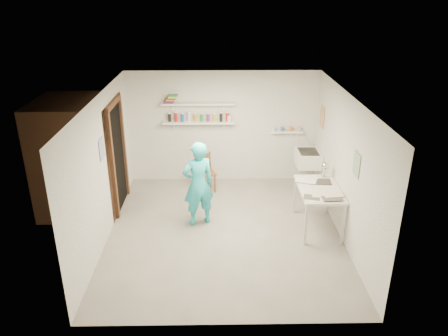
{
  "coord_description": "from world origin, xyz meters",
  "views": [
    {
      "loc": [
        -0.12,
        -6.6,
        4.04
      ],
      "look_at": [
        0.0,
        0.4,
        1.05
      ],
      "focal_mm": 35.0,
      "sensor_mm": 36.0,
      "label": 1
    }
  ],
  "objects_px": {
    "man": "(198,184)",
    "wooden_chair": "(205,173)",
    "belfast_sink": "(308,158)",
    "work_table": "(318,208)",
    "desk_lamp": "(326,166)",
    "wall_clock": "(203,166)"
  },
  "relations": [
    {
      "from": "man",
      "to": "desk_lamp",
      "type": "distance_m",
      "value": 2.31
    },
    {
      "from": "belfast_sink",
      "to": "wall_clock",
      "type": "xyz_separation_m",
      "value": [
        -2.12,
        -1.17,
        0.34
      ]
    },
    {
      "from": "work_table",
      "to": "desk_lamp",
      "type": "distance_m",
      "value": 0.79
    },
    {
      "from": "belfast_sink",
      "to": "wooden_chair",
      "type": "height_order",
      "value": "belfast_sink"
    },
    {
      "from": "desk_lamp",
      "to": "belfast_sink",
      "type": "bearing_deg",
      "value": 94.24
    },
    {
      "from": "man",
      "to": "wooden_chair",
      "type": "bearing_deg",
      "value": -116.51
    },
    {
      "from": "wall_clock",
      "to": "work_table",
      "type": "bearing_deg",
      "value": -34.04
    },
    {
      "from": "man",
      "to": "wooden_chair",
      "type": "relative_size",
      "value": 1.94
    },
    {
      "from": "belfast_sink",
      "to": "desk_lamp",
      "type": "distance_m",
      "value": 1.15
    },
    {
      "from": "belfast_sink",
      "to": "work_table",
      "type": "distance_m",
      "value": 1.6
    },
    {
      "from": "work_table",
      "to": "man",
      "type": "bearing_deg",
      "value": 174.72
    },
    {
      "from": "wall_clock",
      "to": "desk_lamp",
      "type": "relative_size",
      "value": 1.93
    },
    {
      "from": "wall_clock",
      "to": "wooden_chair",
      "type": "xyz_separation_m",
      "value": [
        -0.0,
        1.13,
        -0.64
      ]
    },
    {
      "from": "wall_clock",
      "to": "desk_lamp",
      "type": "xyz_separation_m",
      "value": [
        2.2,
        0.07,
        -0.05
      ]
    },
    {
      "from": "man",
      "to": "work_table",
      "type": "xyz_separation_m",
      "value": [
        2.09,
        -0.19,
        -0.39
      ]
    },
    {
      "from": "man",
      "to": "work_table",
      "type": "relative_size",
      "value": 1.34
    },
    {
      "from": "work_table",
      "to": "desk_lamp",
      "type": "height_order",
      "value": "desk_lamp"
    },
    {
      "from": "belfast_sink",
      "to": "desk_lamp",
      "type": "xyz_separation_m",
      "value": [
        0.08,
        -1.1,
        0.29
      ]
    },
    {
      "from": "man",
      "to": "wall_clock",
      "type": "distance_m",
      "value": 0.34
    },
    {
      "from": "wall_clock",
      "to": "work_table",
      "type": "height_order",
      "value": "wall_clock"
    },
    {
      "from": "wall_clock",
      "to": "work_table",
      "type": "distance_m",
      "value": 2.15
    },
    {
      "from": "wall_clock",
      "to": "wooden_chair",
      "type": "relative_size",
      "value": 0.35
    }
  ]
}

